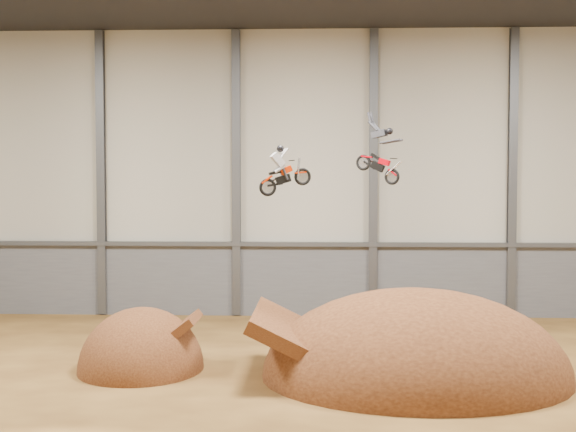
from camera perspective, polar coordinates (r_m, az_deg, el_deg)
The scene contains 12 objects.
floor at distance 25.18m, azimuth 0.45°, elevation -13.06°, with size 40.00×40.00×0.00m, color #533516.
back_wall at distance 39.19m, azimuth 1.19°, elevation 3.05°, with size 40.00×0.10×14.00m, color #BCB8A6.
lower_band_back at distance 39.44m, azimuth 1.18°, elevation -4.60°, with size 39.80×0.18×3.50m, color #5A5C62.
steel_rail at distance 39.09m, azimuth 1.18°, elevation -2.02°, with size 39.80×0.35×0.20m, color #47494F.
steel_column_1 at distance 40.45m, azimuth -13.14°, elevation 2.97°, with size 0.40×0.36×13.90m, color #47494F.
steel_column_2 at distance 39.20m, azimuth -3.70°, elevation 3.04°, with size 0.40×0.36×13.90m, color #47494F.
steel_column_3 at distance 39.06m, azimuth 6.09°, elevation 3.03°, with size 0.40×0.36×13.90m, color #47494F.
steel_column_4 at distance 40.05m, azimuth 15.66°, elevation 2.94°, with size 0.40×0.36×13.90m, color #47494F.
takeoff_ramp at distance 29.57m, azimuth -10.39°, elevation -10.68°, with size 4.43×5.11×4.43m, color #402010.
landing_ramp at distance 28.36m, azimuth 9.03°, elevation -11.26°, with size 10.53×9.32×6.08m, color #402010.
fmx_rider_a at distance 27.34m, azimuth -0.03°, elevation 3.61°, with size 1.86×0.71×1.69m, color red, non-canonical shape.
fmx_rider_b at distance 29.71m, azimuth 6.19°, elevation 4.81°, with size 2.44×0.70×2.09m, color #AD000A, non-canonical shape.
Camera 1 is at (0.81, -24.18, 6.97)m, focal length 50.00 mm.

